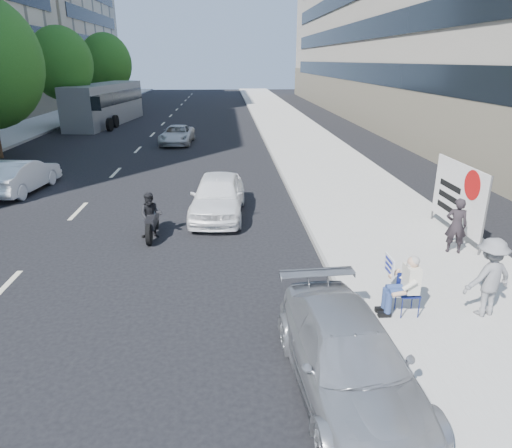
{
  "coord_description": "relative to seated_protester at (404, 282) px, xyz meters",
  "views": [
    {
      "loc": [
        -1.08,
        -8.06,
        5.16
      ],
      "look_at": [
        -0.36,
        3.21,
        1.09
      ],
      "focal_mm": 32.0,
      "sensor_mm": 36.0,
      "label": 1
    }
  ],
  "objects": [
    {
      "name": "tree_far_e",
      "position": [
        -16.19,
        43.89,
        3.91
      ],
      "size": [
        5.4,
        5.4,
        7.89
      ],
      "color": "#382616",
      "rests_on": "ground"
    },
    {
      "name": "white_sedan_near",
      "position": [
        -3.91,
        7.06,
        -0.14
      ],
      "size": [
        2.06,
        4.44,
        1.47
      ],
      "primitive_type": "imported",
      "rotation": [
        0.0,
        0.0,
        -0.07
      ],
      "color": "white",
      "rests_on": "ground"
    },
    {
      "name": "pedestrian_woman",
      "position": [
        2.6,
        3.07,
        0.05
      ],
      "size": [
        0.65,
        0.53,
        1.55
      ],
      "primitive_type": "imported",
      "rotation": [
        0.0,
        0.0,
        2.83
      ],
      "color": "black",
      "rests_on": "near_sidewalk"
    },
    {
      "name": "protest_banner",
      "position": [
        3.21,
        4.31,
        0.53
      ],
      "size": [
        0.08,
        3.06,
        2.2
      ],
      "color": "#4C4C4C",
      "rests_on": "near_sidewalk"
    },
    {
      "name": "white_sedan_mid",
      "position": [
        -12.04,
        10.73,
        -0.2
      ],
      "size": [
        1.92,
        4.22,
        1.34
      ],
      "primitive_type": "imported",
      "rotation": [
        0.0,
        0.0,
        3.02
      ],
      "color": "white",
      "rests_on": "ground"
    },
    {
      "name": "tree_far_d",
      "position": [
        -16.19,
        29.89,
        4.01
      ],
      "size": [
        4.8,
        4.8,
        7.65
      ],
      "color": "#382616",
      "rests_on": "ground"
    },
    {
      "name": "white_sedan_far",
      "position": [
        -6.77,
        21.88,
        -0.29
      ],
      "size": [
        2.14,
        4.28,
        1.16
      ],
      "primitive_type": "imported",
      "rotation": [
        0.0,
        0.0,
        -0.05
      ],
      "color": "silver",
      "rests_on": "ground"
    },
    {
      "name": "parked_sedan",
      "position": [
        -1.69,
        -2.11,
        -0.24
      ],
      "size": [
        2.06,
        4.47,
        1.27
      ],
      "primitive_type": "imported",
      "rotation": [
        0.0,
        0.0,
        0.07
      ],
      "color": "#A1A3A8",
      "rests_on": "ground"
    },
    {
      "name": "ground",
      "position": [
        -2.49,
        -0.11,
        -0.87
      ],
      "size": [
        160.0,
        160.0,
        0.0
      ],
      "primitive_type": "plane",
      "color": "black",
      "rests_on": "ground"
    },
    {
      "name": "motorcycle",
      "position": [
        -5.91,
        5.13,
        -0.24
      ],
      "size": [
        0.7,
        2.04,
        1.42
      ],
      "rotation": [
        0.0,
        0.0,
        0.01
      ],
      "color": "black",
      "rests_on": "ground"
    },
    {
      "name": "jogger",
      "position": [
        1.71,
        -0.14,
        0.12
      ],
      "size": [
        1.21,
        0.88,
        1.69
      ],
      "primitive_type": "imported",
      "rotation": [
        0.0,
        0.0,
        3.39
      ],
      "color": "slate",
      "rests_on": "near_sidewalk"
    },
    {
      "name": "near_sidewalk",
      "position": [
        1.51,
        19.89,
        -0.8
      ],
      "size": [
        5.0,
        120.0,
        0.15
      ],
      "primitive_type": "cube",
      "color": "#A4A199",
      "rests_on": "ground"
    },
    {
      "name": "bus",
      "position": [
        -13.71,
        32.28,
        0.76
      ],
      "size": [
        4.08,
        12.32,
        3.3
      ],
      "rotation": [
        0.0,
        0.0,
        -0.13
      ],
      "color": "slate",
      "rests_on": "ground"
    },
    {
      "name": "seated_protester",
      "position": [
        0.0,
        0.0,
        0.0
      ],
      "size": [
        0.83,
        1.11,
        1.31
      ],
      "color": "navy",
      "rests_on": "near_sidewalk"
    }
  ]
}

